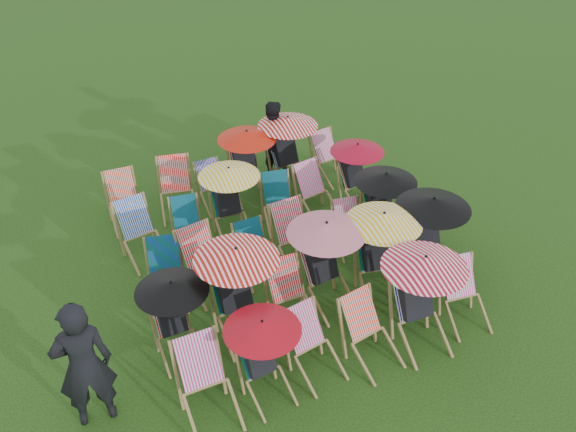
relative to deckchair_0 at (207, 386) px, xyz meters
name	(u,v)px	position (x,y,z in m)	size (l,w,h in m)	color
ground	(283,269)	(2.03, 2.29, -0.51)	(100.00, 100.00, 0.00)	#18320B
deckchair_0	(207,386)	(0.00, 0.00, 0.00)	(0.71, 0.97, 1.02)	olive
deckchair_1	(264,358)	(0.79, 0.03, 0.12)	(1.02, 1.10, 1.20)	olive
deckchair_2	(315,346)	(1.55, 0.10, -0.05)	(0.77, 0.95, 0.93)	olive
deckchair_3	(372,334)	(2.38, -0.02, -0.03)	(0.79, 0.99, 0.96)	olive
deckchair_4	(421,300)	(3.19, 0.04, 0.25)	(1.22, 1.26, 1.45)	olive
deckchair_5	(466,296)	(4.05, 0.09, -0.05)	(0.70, 0.91, 0.93)	olive
deckchair_6	(174,318)	(-0.08, 1.21, 0.13)	(1.03, 1.07, 1.22)	olive
deckchair_7	(238,292)	(0.88, 1.23, 0.26)	(1.23, 1.29, 1.46)	olive
deckchair_8	(291,298)	(1.66, 1.11, -0.04)	(0.63, 0.87, 0.94)	olive
deckchair_9	(327,263)	(2.34, 1.32, 0.24)	(1.20, 1.29, 1.42)	olive
deckchair_10	(380,253)	(3.22, 1.21, 0.24)	(1.19, 1.27, 1.42)	olive
deckchair_11	(431,237)	(4.16, 1.23, 0.24)	(1.19, 1.26, 1.42)	olive
deckchair_12	(166,275)	(0.10, 2.36, -0.04)	(0.78, 0.97, 0.94)	olive
deckchair_13	(207,264)	(0.74, 2.33, -0.01)	(0.83, 1.03, 1.00)	olive
deckchair_14	(257,254)	(1.59, 2.33, -0.08)	(0.62, 0.83, 0.87)	olive
deckchair_15	(297,239)	(2.32, 2.34, 0.00)	(0.75, 0.99, 1.02)	olive
deckchair_16	(351,229)	(3.33, 2.33, -0.10)	(0.64, 0.82, 0.82)	olive
deckchair_17	(384,206)	(3.98, 2.38, 0.17)	(1.08, 1.14, 1.28)	olive
deckchair_18	(141,233)	(-0.01, 3.56, -0.02)	(0.80, 1.00, 0.98)	olive
deckchair_19	(188,227)	(0.79, 3.53, -0.09)	(0.64, 0.83, 0.83)	olive
deckchair_20	(230,201)	(1.60, 3.62, 0.17)	(1.08, 1.12, 1.28)	olive
deckchair_21	(279,203)	(2.50, 3.51, -0.06)	(0.72, 0.91, 0.90)	olive
deckchair_22	(317,192)	(3.27, 3.52, -0.04)	(0.78, 0.97, 0.94)	olive
deckchair_23	(357,173)	(4.14, 3.60, 0.12)	(1.01, 1.10, 1.20)	olive
deckchair_24	(125,201)	(-0.05, 4.67, -0.05)	(0.62, 0.87, 0.93)	olive
deckchair_25	(176,190)	(0.90, 4.63, -0.01)	(0.82, 1.02, 1.00)	olive
deckchair_26	(214,187)	(1.60, 4.57, -0.10)	(0.59, 0.79, 0.82)	olive
deckchair_27	(247,163)	(2.33, 4.68, 0.19)	(1.12, 1.17, 1.33)	olive
deckchair_28	(289,150)	(3.24, 4.76, 0.23)	(1.18, 1.27, 1.40)	olive
deckchair_29	(331,158)	(4.10, 4.58, -0.06)	(0.76, 0.94, 0.91)	olive
person_left	(84,365)	(-1.36, 0.53, 0.47)	(0.72, 0.47, 1.96)	black
person_rear	(271,139)	(3.04, 5.16, 0.30)	(0.79, 0.62, 1.63)	black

